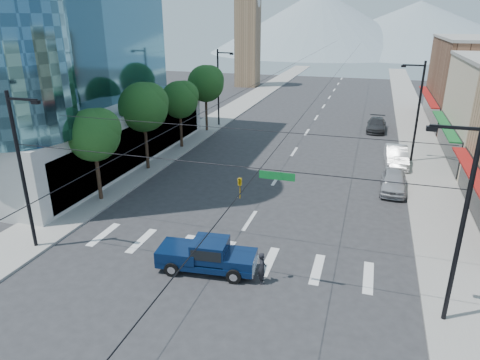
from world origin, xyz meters
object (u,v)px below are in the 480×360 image
Objects in this scene: pickup_truck at (207,255)px; parked_car_mid at (396,156)px; pedestrian at (262,268)px; parked_car_near at (394,182)px; parked_car_far at (376,125)px.

pickup_truck is 23.07m from parked_car_mid.
pedestrian is 22.17m from parked_car_mid.
pickup_truck reaches higher than pedestrian.
parked_car_mid reaches higher than parked_car_near.
parked_car_near is (6.53, 14.58, -0.05)m from pedestrian.
parked_car_near is (9.57, 14.33, -0.12)m from pickup_truck.
pickup_truck reaches higher than parked_car_mid.
pickup_truck is 1.02× the size of parked_car_mid.
pedestrian is 15.97m from parked_car_near.
parked_car_far is (-1.43, 18.93, -0.05)m from parked_car_near.
parked_car_far is at bearing 95.81° from parked_car_mid.
pedestrian is 0.36× the size of parked_car_near.
pedestrian is (3.04, -0.25, -0.07)m from pickup_truck.
parked_car_mid reaches higher than pedestrian.
parked_car_far is at bearing 70.48° from pickup_truck.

